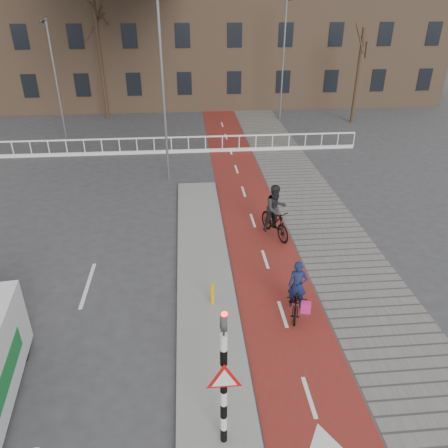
{
  "coord_description": "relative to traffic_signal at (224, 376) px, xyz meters",
  "views": [
    {
      "loc": [
        -1.12,
        -7.91,
        8.39
      ],
      "look_at": [
        0.03,
        5.0,
        1.5
      ],
      "focal_mm": 35.0,
      "sensor_mm": 36.0,
      "label": 1
    }
  ],
  "objects": [
    {
      "name": "ground",
      "position": [
        0.6,
        2.02,
        -1.99
      ],
      "size": [
        120.0,
        120.0,
        0.0
      ],
      "primitive_type": "plane",
      "color": "#38383A",
      "rests_on": "ground"
    },
    {
      "name": "bike_lane",
      "position": [
        2.1,
        12.02,
        -1.98
      ],
      "size": [
        2.5,
        60.0,
        0.01
      ],
      "primitive_type": "cube",
      "color": "maroon",
      "rests_on": "ground"
    },
    {
      "name": "sidewalk",
      "position": [
        4.9,
        12.02,
        -1.98
      ],
      "size": [
        3.0,
        60.0,
        0.01
      ],
      "primitive_type": "cube",
      "color": "slate",
      "rests_on": "ground"
    },
    {
      "name": "curb_island",
      "position": [
        -0.1,
        6.02,
        -1.93
      ],
      "size": [
        1.8,
        16.0,
        0.12
      ],
      "primitive_type": "cube",
      "color": "gray",
      "rests_on": "ground"
    },
    {
      "name": "traffic_signal",
      "position": [
        0.0,
        0.0,
        0.0
      ],
      "size": [
        0.8,
        0.8,
        3.68
      ],
      "color": "black",
      "rests_on": "curb_island"
    },
    {
      "name": "bollard",
      "position": [
        0.06,
        4.58,
        -1.53
      ],
      "size": [
        0.12,
        0.12,
        0.69
      ],
      "primitive_type": "cylinder",
      "color": "#E29D0C",
      "rests_on": "curb_island"
    },
    {
      "name": "cyclist_near",
      "position": [
        2.48,
        4.06,
        -1.4
      ],
      "size": [
        0.95,
        1.71,
        1.72
      ],
      "rotation": [
        0.0,
        0.0,
        -0.25
      ],
      "color": "black",
      "rests_on": "bike_lane"
    },
    {
      "name": "cyclist_far",
      "position": [
        2.73,
        8.69,
        -1.11
      ],
      "size": [
        1.2,
        2.06,
        2.11
      ],
      "rotation": [
        0.0,
        0.0,
        0.34
      ],
      "color": "black",
      "rests_on": "bike_lane"
    },
    {
      "name": "railing",
      "position": [
        -4.4,
        19.02,
        -1.68
      ],
      "size": [
        28.0,
        0.1,
        0.99
      ],
      "color": "silver",
      "rests_on": "ground"
    },
    {
      "name": "townhouse_row",
      "position": [
        -2.4,
        34.02,
        5.82
      ],
      "size": [
        46.0,
        10.0,
        15.9
      ],
      "color": "#7F6047",
      "rests_on": "ground"
    },
    {
      "name": "tree_mid",
      "position": [
        -6.32,
        27.46,
        2.06
      ],
      "size": [
        0.24,
        0.24,
        8.1
      ],
      "primitive_type": "cylinder",
      "color": "#2F2015",
      "rests_on": "ground"
    },
    {
      "name": "tree_right",
      "position": [
        11.6,
        24.9,
        1.19
      ],
      "size": [
        0.23,
        0.23,
        6.36
      ],
      "primitive_type": "cylinder",
      "color": "#2F2015",
      "rests_on": "ground"
    },
    {
      "name": "streetlight_near",
      "position": [
        -1.48,
        14.91,
        2.24
      ],
      "size": [
        0.12,
        0.12,
        8.46
      ],
      "primitive_type": "cylinder",
      "color": "slate",
      "rests_on": "ground"
    },
    {
      "name": "streetlight_left",
      "position": [
        -8.39,
        22.94,
        1.55
      ],
      "size": [
        0.12,
        0.12,
        7.08
      ],
      "primitive_type": "cylinder",
      "color": "slate",
      "rests_on": "ground"
    },
    {
      "name": "streetlight_right",
      "position": [
        6.52,
        26.12,
        2.07
      ],
      "size": [
        0.12,
        0.12,
        8.13
      ],
      "primitive_type": "cylinder",
      "color": "slate",
      "rests_on": "ground"
    }
  ]
}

